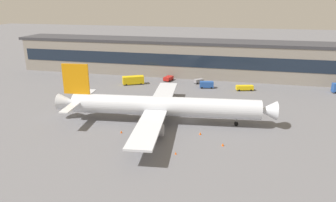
% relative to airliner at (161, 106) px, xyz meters
% --- Properties ---
extents(ground_plane, '(600.00, 600.00, 0.00)m').
position_rel_airliner_xyz_m(ground_plane, '(7.68, 2.63, -4.76)').
color(ground_plane, slate).
extents(terminal_building, '(179.64, 16.94, 15.60)m').
position_rel_airliner_xyz_m(terminal_building, '(7.68, 58.27, 3.06)').
color(terminal_building, gray).
rests_on(terminal_building, ground_plane).
extents(airliner, '(60.70, 52.23, 15.98)m').
position_rel_airliner_xyz_m(airliner, '(0.00, 0.00, 0.00)').
color(airliner, silver).
rests_on(airliner, ground_plane).
extents(follow_me_car, '(2.94, 4.74, 1.85)m').
position_rel_airliner_xyz_m(follow_me_car, '(-47.53, 37.67, -3.67)').
color(follow_me_car, gray).
rests_on(follow_me_car, ground_plane).
extents(belt_loader, '(6.70, 3.66, 1.95)m').
position_rel_airliner_xyz_m(belt_loader, '(22.36, 37.83, -3.61)').
color(belt_loader, yellow).
rests_on(belt_loader, ground_plane).
extents(fuel_truck, '(8.74, 6.38, 3.35)m').
position_rel_airliner_xyz_m(fuel_truck, '(-21.00, 36.67, -2.88)').
color(fuel_truck, yellow).
rests_on(fuel_truck, ground_plane).
extents(baggage_tug, '(4.04, 3.84, 1.85)m').
position_rel_airliner_xyz_m(baggage_tug, '(4.28, 44.02, -3.67)').
color(baggage_tug, gray).
rests_on(baggage_tug, ground_plane).
extents(pushback_tractor, '(3.66, 5.28, 1.75)m').
position_rel_airliner_xyz_m(pushback_tractor, '(-8.78, 45.54, -3.71)').
color(pushback_tractor, red).
rests_on(pushback_tractor, ground_plane).
extents(crew_van, '(5.52, 3.15, 2.55)m').
position_rel_airliner_xyz_m(crew_van, '(8.28, 38.02, -3.30)').
color(crew_van, '#2651A5').
rests_on(crew_van, ground_plane).
extents(traffic_cone_0, '(0.56, 0.56, 0.71)m').
position_rel_airliner_xyz_m(traffic_cone_0, '(11.72, -5.91, -4.41)').
color(traffic_cone_0, '#F2590C').
rests_on(traffic_cone_0, ground_plane).
extents(traffic_cone_1, '(0.46, 0.46, 0.57)m').
position_rel_airliner_xyz_m(traffic_cone_1, '(7.83, -17.63, -4.47)').
color(traffic_cone_1, '#F2590C').
rests_on(traffic_cone_1, ground_plane).
extents(traffic_cone_2, '(0.60, 0.60, 0.74)m').
position_rel_airliner_xyz_m(traffic_cone_2, '(17.74, -11.03, -4.39)').
color(traffic_cone_2, '#F2590C').
rests_on(traffic_cone_2, ground_plane).
extents(traffic_cone_3, '(0.53, 0.53, 0.67)m').
position_rel_airliner_xyz_m(traffic_cone_3, '(-8.20, -9.55, -4.43)').
color(traffic_cone_3, '#F2590C').
rests_on(traffic_cone_3, ground_plane).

